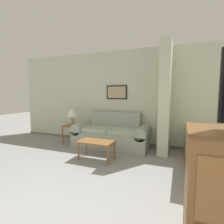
{
  "coord_description": "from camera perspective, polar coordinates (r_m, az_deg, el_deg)",
  "views": [
    {
      "loc": [
        1.09,
        -0.87,
        1.4
      ],
      "look_at": [
        -0.14,
        2.29,
        1.05
      ],
      "focal_mm": 28.0,
      "sensor_mm": 36.0,
      "label": 1
    }
  ],
  "objects": [
    {
      "name": "side_table",
      "position": [
        5.15,
        -12.84,
        -5.05
      ],
      "size": [
        0.45,
        0.45,
        0.52
      ],
      "color": "brown",
      "rests_on": "ground_plane"
    },
    {
      "name": "table_lamp",
      "position": [
        5.09,
        -12.95,
        -0.31
      ],
      "size": [
        0.33,
        0.33,
        0.49
      ],
      "color": "tan",
      "rests_on": "side_table"
    },
    {
      "name": "couch",
      "position": [
        4.7,
        -0.16,
        -7.35
      ],
      "size": [
        2.0,
        0.84,
        0.9
      ],
      "color": "#99A393",
      "rests_on": "ground_plane"
    },
    {
      "name": "wall_partition_pillar",
      "position": [
        4.31,
        16.98,
        4.32
      ],
      "size": [
        0.24,
        0.77,
        2.6
      ],
      "color": "beige",
      "rests_on": "ground_plane"
    },
    {
      "name": "coffee_table",
      "position": [
        3.78,
        -5.07,
        -10.2
      ],
      "size": [
        0.77,
        0.42,
        0.41
      ],
      "color": "brown",
      "rests_on": "ground_plane"
    },
    {
      "name": "wall_back",
      "position": [
        4.87,
        8.32,
        4.6
      ],
      "size": [
        7.72,
        0.16,
        2.6
      ],
      "color": "beige",
      "rests_on": "ground_plane"
    }
  ]
}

